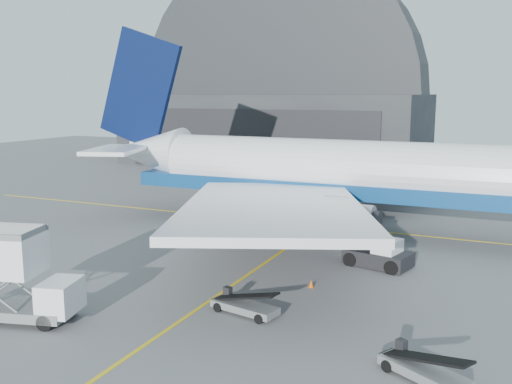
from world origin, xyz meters
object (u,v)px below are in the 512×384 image
at_px(pushback_tug, 380,256).
at_px(airliner, 351,173).
at_px(catering_truck, 10,277).
at_px(belt_loader_a, 244,305).
at_px(belt_loader_b, 423,369).

bearing_deg(pushback_tug, airliner, 130.69).
height_order(catering_truck, pushback_tug, catering_truck).
xyz_separation_m(airliner, pushback_tug, (4.64, -9.25, -4.52)).
relative_size(catering_truck, belt_loader_a, 1.72).
height_order(airliner, catering_truck, airliner).
bearing_deg(catering_truck, airliner, 51.95).
relative_size(airliner, belt_loader_a, 12.57).
distance_m(airliner, belt_loader_a, 21.79).
relative_size(airliner, belt_loader_b, 12.86).
bearing_deg(belt_loader_a, belt_loader_b, -7.87).
bearing_deg(belt_loader_a, catering_truck, -140.72).
height_order(belt_loader_a, belt_loader_b, belt_loader_b).
relative_size(pushback_tug, belt_loader_b, 1.20).
xyz_separation_m(airliner, catering_truck, (-11.73, -27.13, -2.88)).
distance_m(airliner, belt_loader_b, 27.22).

